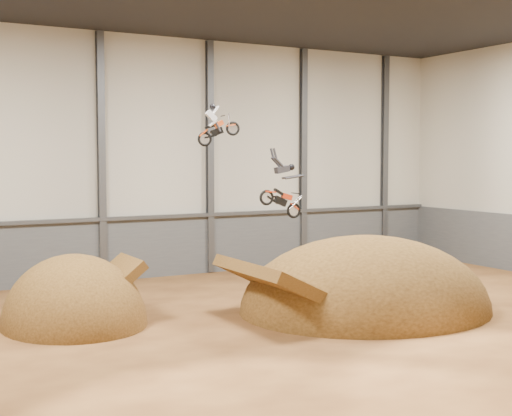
# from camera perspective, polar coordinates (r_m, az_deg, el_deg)

# --- Properties ---
(floor) EXTENTS (40.00, 40.00, 0.00)m
(floor) POSITION_cam_1_polar(r_m,az_deg,el_deg) (29.28, 2.86, -9.78)
(floor) COLOR #512E15
(floor) RESTS_ON ground
(back_wall) EXTENTS (40.00, 0.10, 14.00)m
(back_wall) POSITION_cam_1_polar(r_m,az_deg,el_deg) (41.93, -7.97, 4.03)
(back_wall) COLOR beige
(back_wall) RESTS_ON ground
(lower_band_back) EXTENTS (39.80, 0.18, 3.50)m
(lower_band_back) POSITION_cam_1_polar(r_m,az_deg,el_deg) (42.17, -7.85, -3.12)
(lower_band_back) COLOR #4F5256
(lower_band_back) RESTS_ON ground
(steel_rail) EXTENTS (39.80, 0.35, 0.20)m
(steel_rail) POSITION_cam_1_polar(r_m,az_deg,el_deg) (41.84, -7.80, -0.70)
(steel_rail) COLOR #47494F
(steel_rail) RESTS_ON lower_band_back
(steel_column_2) EXTENTS (0.40, 0.36, 13.90)m
(steel_column_2) POSITION_cam_1_polar(r_m,az_deg,el_deg) (40.67, -12.27, 3.98)
(steel_column_2) COLOR #47494F
(steel_column_2) RESTS_ON ground
(steel_column_3) EXTENTS (0.40, 0.36, 13.90)m
(steel_column_3) POSITION_cam_1_polar(r_m,az_deg,el_deg) (43.05, -3.71, 4.06)
(steel_column_3) COLOR #47494F
(steel_column_3) RESTS_ON ground
(steel_column_4) EXTENTS (0.40, 0.36, 13.90)m
(steel_column_4) POSITION_cam_1_polar(r_m,az_deg,el_deg) (46.28, 3.80, 4.06)
(steel_column_4) COLOR #47494F
(steel_column_4) RESTS_ON ground
(steel_column_5) EXTENTS (0.40, 0.36, 13.90)m
(steel_column_5) POSITION_cam_1_polar(r_m,az_deg,el_deg) (50.19, 10.24, 4.01)
(steel_column_5) COLOR #47494F
(steel_column_5) RESTS_ON ground
(takeoff_ramp) EXTENTS (5.94, 6.85, 5.94)m
(takeoff_ramp) POSITION_cam_1_polar(r_m,az_deg,el_deg) (31.20, -14.31, -9.03)
(takeoff_ramp) COLOR #412910
(takeoff_ramp) RESTS_ON ground
(landing_ramp) EXTENTS (11.89, 10.52, 6.86)m
(landing_ramp) POSITION_cam_1_polar(r_m,az_deg,el_deg) (33.46, 8.74, -8.06)
(landing_ramp) COLOR #412910
(landing_ramp) RESTS_ON ground
(fmx_rider_a) EXTENTS (2.54, 1.24, 2.33)m
(fmx_rider_a) POSITION_cam_1_polar(r_m,az_deg,el_deg) (31.12, -2.80, 7.04)
(fmx_rider_a) COLOR #D44D1B
(fmx_rider_b) EXTENTS (3.87, 1.12, 3.60)m
(fmx_rider_b) POSITION_cam_1_polar(r_m,az_deg,el_deg) (33.14, 1.74, 1.97)
(fmx_rider_b) COLOR red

